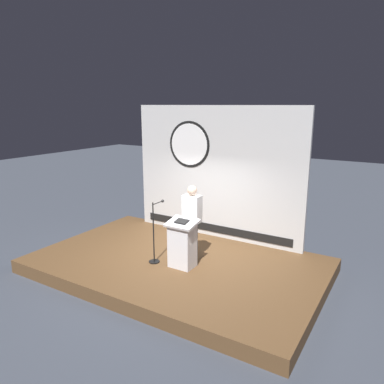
% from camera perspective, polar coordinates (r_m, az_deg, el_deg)
% --- Properties ---
extents(ground_plane, '(40.00, 40.00, 0.00)m').
position_cam_1_polar(ground_plane, '(8.59, -2.34, -12.33)').
color(ground_plane, '#383D47').
extents(stage_platform, '(6.40, 4.00, 0.30)m').
position_cam_1_polar(stage_platform, '(8.52, -2.35, -11.42)').
color(stage_platform, brown).
rests_on(stage_platform, ground).
extents(banner_display, '(4.73, 0.12, 3.43)m').
position_cam_1_polar(banner_display, '(9.49, 3.63, 3.03)').
color(banner_display, silver).
rests_on(banner_display, stage_platform).
extents(podium, '(0.64, 0.50, 1.07)m').
position_cam_1_polar(podium, '(7.93, -1.52, -8.08)').
color(podium, silver).
rests_on(podium, stage_platform).
extents(speaker_person, '(0.40, 0.26, 1.71)m').
position_cam_1_polar(speaker_person, '(8.22, 0.01, -4.69)').
color(speaker_person, black).
rests_on(speaker_person, stage_platform).
extents(microphone_stand, '(0.24, 0.52, 1.39)m').
position_cam_1_polar(microphone_stand, '(8.23, -5.78, -7.66)').
color(microphone_stand, black).
rests_on(microphone_stand, stage_platform).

